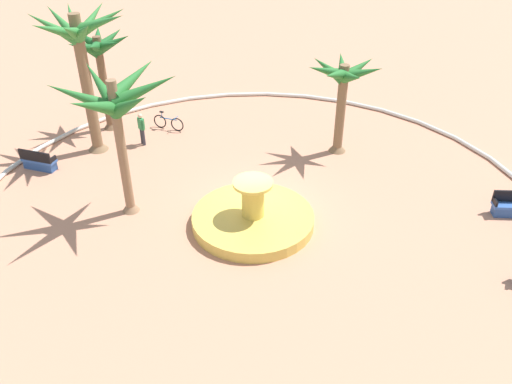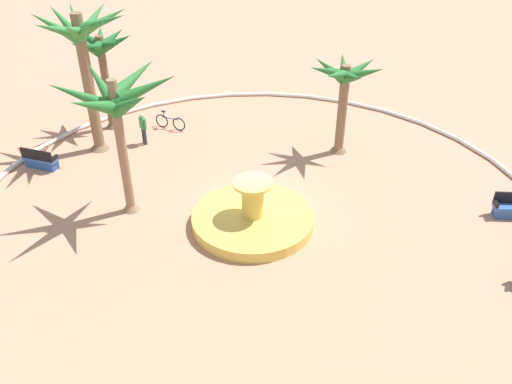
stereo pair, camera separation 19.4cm
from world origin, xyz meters
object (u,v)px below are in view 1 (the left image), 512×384
palm_tree_mid_plaza (343,83)px  palm_tree_far_side (80,45)px  person_cyclist_helmet (142,127)px  bicycle_red_frame (168,122)px  bench_east (39,162)px  palm_tree_near_fountain (99,53)px  palm_tree_by_curb (116,106)px  fountain (253,218)px

palm_tree_mid_plaza → palm_tree_far_side: 11.51m
palm_tree_mid_plaza → person_cyclist_helmet: (9.14, -2.04, -2.51)m
bicycle_red_frame → bench_east: bearing=28.7°
person_cyclist_helmet → bicycle_red_frame: bearing=-130.5°
bicycle_red_frame → palm_tree_near_fountain: bearing=-11.3°
palm_tree_by_curb → person_cyclist_helmet: palm_tree_by_curb is taller
fountain → palm_tree_mid_plaza: (-4.78, -5.21, 3.13)m
palm_tree_near_fountain → palm_tree_mid_plaza: bearing=159.4°
fountain → palm_tree_far_side: 10.68m
palm_tree_mid_plaza → bench_east: palm_tree_mid_plaza is taller
palm_tree_far_side → person_cyclist_helmet: bearing=-173.8°
fountain → palm_tree_far_side: size_ratio=0.70×
palm_tree_by_curb → palm_tree_far_side: bearing=-71.5°
fountain → person_cyclist_helmet: (4.36, -7.25, 0.62)m
person_cyclist_helmet → palm_tree_by_curb: bearing=86.9°
palm_tree_by_curb → palm_tree_mid_plaza: palm_tree_by_curb is taller
palm_tree_by_curb → palm_tree_mid_plaza: bearing=-159.3°
bicycle_red_frame → palm_tree_mid_plaza: bearing=156.1°
palm_tree_mid_plaza → palm_tree_by_curb: bearing=20.7°
bench_east → bicycle_red_frame: size_ratio=1.09×
palm_tree_mid_plaza → person_cyclist_helmet: 9.70m
palm_tree_mid_plaza → palm_tree_far_side: palm_tree_far_side is taller
fountain → palm_tree_near_fountain: palm_tree_near_fountain is taller
fountain → palm_tree_by_curb: size_ratio=0.81×
palm_tree_near_fountain → palm_tree_by_curb: palm_tree_by_curb is taller
palm_tree_near_fountain → bicycle_red_frame: size_ratio=3.31×
palm_tree_mid_plaza → bicycle_red_frame: size_ratio=2.98×
palm_tree_mid_plaza → fountain: bearing=47.5°
palm_tree_near_fountain → bicycle_red_frame: palm_tree_near_fountain is taller
fountain → bench_east: 10.48m
bicycle_red_frame → palm_tree_far_side: bearing=26.8°
fountain → palm_tree_mid_plaza: 7.73m
palm_tree_mid_plaza → bench_east: 14.03m
palm_tree_far_side → bench_east: palm_tree_far_side is taller
palm_tree_by_curb → person_cyclist_helmet: bearing=-93.1°
palm_tree_near_fountain → palm_tree_by_curb: bearing=100.5°
palm_tree_near_fountain → bench_east: 5.92m
palm_tree_far_side → bicycle_red_frame: 6.03m
palm_tree_mid_plaza → bicycle_red_frame: bearing=-23.9°
fountain → bench_east: bearing=-31.9°
palm_tree_near_fountain → bench_east: bearing=53.2°
palm_tree_mid_plaza → bicycle_red_frame: (7.89, -3.50, -3.04)m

